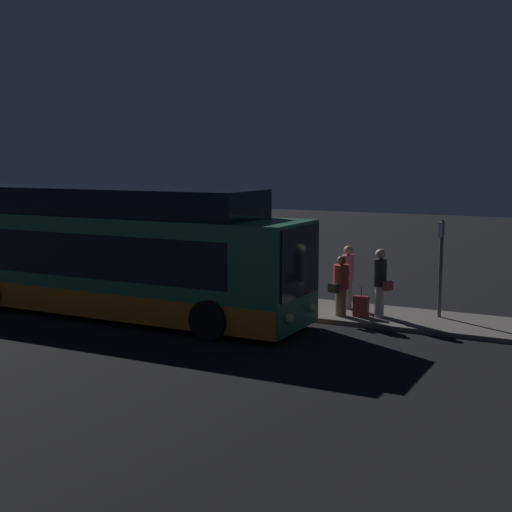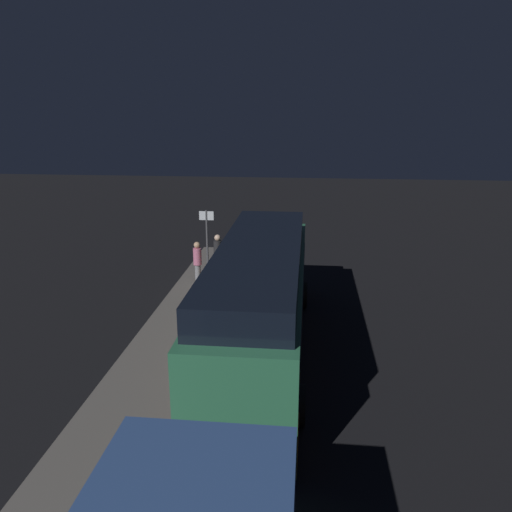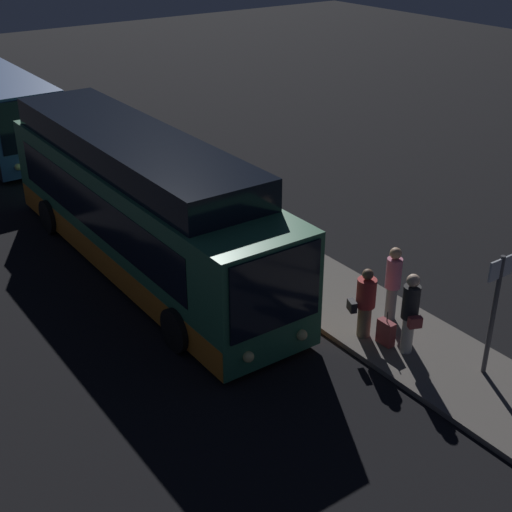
# 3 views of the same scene
# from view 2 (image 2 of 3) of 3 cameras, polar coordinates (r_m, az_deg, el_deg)

# --- Properties ---
(ground) EXTENTS (80.00, 80.00, 0.00)m
(ground) POSITION_cam_2_polar(r_m,az_deg,el_deg) (17.21, 0.73, -8.56)
(ground) COLOR black
(platform) EXTENTS (20.00, 2.49, 0.12)m
(platform) POSITION_cam_2_polar(r_m,az_deg,el_deg) (17.64, -8.59, -7.88)
(platform) COLOR #605B56
(platform) RESTS_ON ground
(bus_lead) EXTENTS (11.62, 2.79, 3.58)m
(bus_lead) POSITION_cam_2_polar(r_m,az_deg,el_deg) (15.06, 0.57, -5.59)
(bus_lead) COLOR #2D704C
(bus_lead) RESTS_ON ground
(passenger_boarding) EXTENTS (0.55, 0.68, 1.65)m
(passenger_boarding) POSITION_cam_2_polar(r_m,az_deg,el_deg) (21.23, -3.99, -0.80)
(passenger_boarding) COLOR #6B604C
(passenger_boarding) RESTS_ON platform
(passenger_waiting) EXTENTS (0.49, 0.49, 1.81)m
(passenger_waiting) POSITION_cam_2_polar(r_m,az_deg,el_deg) (21.23, -6.71, -0.51)
(passenger_waiting) COLOR gray
(passenger_waiting) RESTS_ON platform
(passenger_with_bags) EXTENTS (0.62, 0.50, 1.86)m
(passenger_with_bags) POSITION_cam_2_polar(r_m,az_deg,el_deg) (22.19, -4.37, 0.35)
(passenger_with_bags) COLOR silver
(passenger_with_bags) RESTS_ON platform
(suitcase) EXTENTS (0.41, 0.19, 0.80)m
(suitcase) POSITION_cam_2_polar(r_m,az_deg,el_deg) (21.93, -4.16, -1.86)
(suitcase) COLOR maroon
(suitcase) RESTS_ON platform
(sign_post) EXTENTS (0.10, 0.68, 2.65)m
(sign_post) POSITION_cam_2_polar(r_m,az_deg,el_deg) (23.53, -5.63, 2.82)
(sign_post) COLOR #4C4C51
(sign_post) RESTS_ON platform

